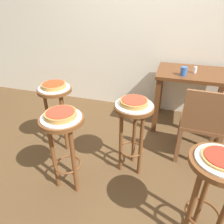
% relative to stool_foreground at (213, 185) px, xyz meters
% --- Properties ---
extents(ground_plane, '(6.00, 6.00, 0.00)m').
position_rel_stool_foreground_xyz_m(ground_plane, '(-0.69, 0.35, -0.53)').
color(ground_plane, brown).
extents(back_wall, '(6.00, 0.10, 3.00)m').
position_rel_stool_foreground_xyz_m(back_wall, '(-0.69, 2.00, 0.97)').
color(back_wall, silver).
rests_on(back_wall, ground_plane).
extents(stool_foreground, '(0.36, 0.36, 0.74)m').
position_rel_stool_foreground_xyz_m(stool_foreground, '(0.00, 0.00, 0.00)').
color(stool_foreground, brown).
rests_on(stool_foreground, ground_plane).
extents(serving_plate_foreground, '(0.29, 0.29, 0.01)m').
position_rel_stool_foreground_xyz_m(serving_plate_foreground, '(-0.00, 0.00, 0.21)').
color(serving_plate_foreground, white).
rests_on(serving_plate_foreground, stool_foreground).
extents(pizza_foreground, '(0.23, 0.23, 0.02)m').
position_rel_stool_foreground_xyz_m(pizza_foreground, '(-0.00, 0.00, 0.23)').
color(pizza_foreground, tan).
rests_on(pizza_foreground, serving_plate_foreground).
extents(stool_middle, '(0.36, 0.36, 0.74)m').
position_rel_stool_foreground_xyz_m(stool_middle, '(-1.13, 0.16, 0.00)').
color(stool_middle, brown).
rests_on(stool_middle, ground_plane).
extents(serving_plate_middle, '(0.32, 0.32, 0.01)m').
position_rel_stool_foreground_xyz_m(serving_plate_middle, '(-1.13, 0.16, 0.21)').
color(serving_plate_middle, white).
rests_on(serving_plate_middle, stool_middle).
extents(pizza_middle, '(0.25, 0.25, 0.05)m').
position_rel_stool_foreground_xyz_m(pizza_middle, '(-1.13, 0.16, 0.24)').
color(pizza_middle, '#B78442').
rests_on(pizza_middle, serving_plate_middle).
extents(stool_leftside, '(0.36, 0.36, 0.74)m').
position_rel_stool_foreground_xyz_m(stool_leftside, '(-0.63, 0.54, 0.00)').
color(stool_leftside, brown).
rests_on(stool_leftside, ground_plane).
extents(serving_plate_leftside, '(0.34, 0.34, 0.01)m').
position_rel_stool_foreground_xyz_m(serving_plate_leftside, '(-0.63, 0.54, 0.21)').
color(serving_plate_leftside, white).
rests_on(serving_plate_leftside, stool_leftside).
extents(pizza_leftside, '(0.25, 0.25, 0.05)m').
position_rel_stool_foreground_xyz_m(pizza_leftside, '(-0.63, 0.54, 0.24)').
color(pizza_leftside, '#B78442').
rests_on(pizza_leftside, serving_plate_leftside).
extents(stool_rear, '(0.36, 0.36, 0.74)m').
position_rel_stool_foreground_xyz_m(stool_rear, '(-1.50, 0.67, 0.00)').
color(stool_rear, brown).
rests_on(stool_rear, ground_plane).
extents(serving_plate_rear, '(0.33, 0.33, 0.01)m').
position_rel_stool_foreground_xyz_m(serving_plate_rear, '(-1.50, 0.67, 0.21)').
color(serving_plate_rear, white).
rests_on(serving_plate_rear, stool_rear).
extents(pizza_rear, '(0.25, 0.25, 0.05)m').
position_rel_stool_foreground_xyz_m(pizza_rear, '(-1.50, 0.67, 0.24)').
color(pizza_rear, '#B78442').
rests_on(pizza_rear, serving_plate_rear).
extents(dining_table, '(0.90, 0.65, 0.77)m').
position_rel_stool_foreground_xyz_m(dining_table, '(-0.08, 1.56, 0.10)').
color(dining_table, '#5B3319').
rests_on(dining_table, ground_plane).
extents(cup_near_edge, '(0.08, 0.08, 0.10)m').
position_rel_stool_foreground_xyz_m(cup_near_edge, '(-0.22, 1.38, 0.29)').
color(cup_near_edge, '#3360B2').
rests_on(cup_near_edge, dining_table).
extents(condiment_shaker, '(0.04, 0.04, 0.08)m').
position_rel_stool_foreground_xyz_m(condiment_shaker, '(-0.09, 1.52, 0.28)').
color(condiment_shaker, white).
rests_on(condiment_shaker, dining_table).
extents(wooden_chair, '(0.42, 0.42, 0.85)m').
position_rel_stool_foreground_xyz_m(wooden_chair, '(0.01, 0.87, -0.07)').
color(wooden_chair, brown).
rests_on(wooden_chair, ground_plane).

